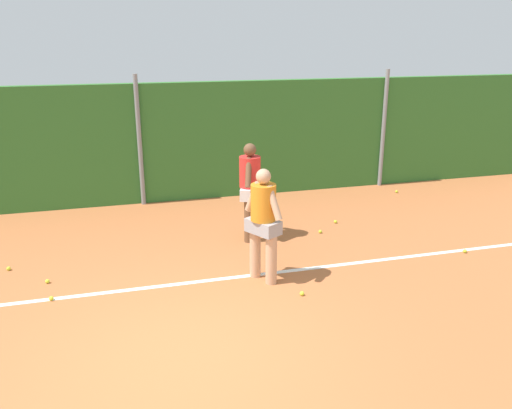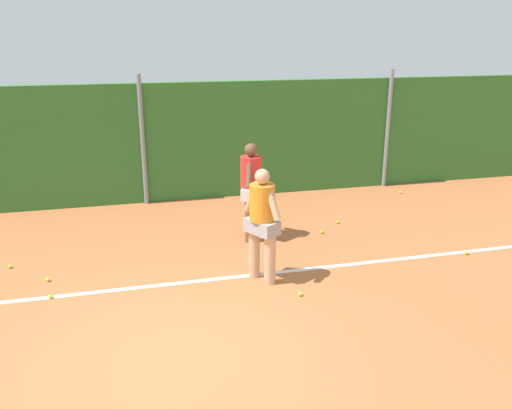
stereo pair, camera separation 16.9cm
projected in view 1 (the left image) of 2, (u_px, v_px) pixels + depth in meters
name	position (u px, v px, depth m)	size (l,w,h in m)	color
ground_plane	(163.00, 289.00, 8.03)	(31.46, 31.46, 0.00)	#B76638
hedge_fence_backdrop	(139.00, 144.00, 11.74)	(20.45, 0.25, 2.67)	#33702D
fence_post_center	(140.00, 141.00, 11.55)	(0.10, 0.10, 2.88)	gray
fence_post_right	(383.00, 129.00, 13.02)	(0.10, 0.10, 2.88)	gray
court_baseline_paint	(163.00, 286.00, 8.11)	(14.94, 0.10, 0.01)	white
player_foreground_near	(263.00, 219.00, 8.02)	(0.53, 0.67, 1.79)	tan
player_midcourt	(250.00, 186.00, 9.70)	(0.48, 0.80, 1.82)	brown
tennis_ball_1	(397.00, 192.00, 12.81)	(0.07, 0.07, 0.07)	#CCDB33
tennis_ball_3	(320.00, 232.00, 10.24)	(0.07, 0.07, 0.07)	#CCDB33
tennis_ball_4	(51.00, 298.00, 7.67)	(0.07, 0.07, 0.07)	#CCDB33
tennis_ball_5	(47.00, 281.00, 8.19)	(0.07, 0.07, 0.07)	#CCDB33
tennis_ball_7	(465.00, 251.00, 9.32)	(0.07, 0.07, 0.07)	#CCDB33
tennis_ball_9	(335.00, 222.00, 10.77)	(0.07, 0.07, 0.07)	#CCDB33
tennis_ball_10	(9.00, 269.00, 8.64)	(0.07, 0.07, 0.07)	#CCDB33
tennis_ball_13	(302.00, 294.00, 7.81)	(0.07, 0.07, 0.07)	#CCDB33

